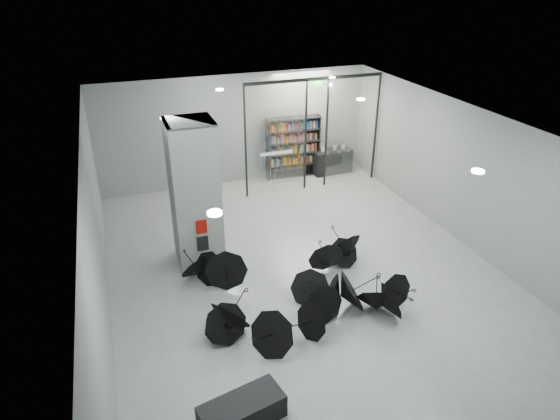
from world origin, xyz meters
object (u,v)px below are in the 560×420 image
object	(u,v)px
column	(195,194)
bookshelf	(293,147)
bench	(242,412)
shop_counter	(332,161)
umbrella_cluster	(299,294)

from	to	relation	value
column	bookshelf	world-z (taller)	column
bench	bookshelf	xyz separation A→B (m)	(5.00, 10.39, 0.91)
bench	bookshelf	world-z (taller)	bookshelf
shop_counter	umbrella_cluster	xyz separation A→B (m)	(-4.33, -7.35, -0.16)
column	bench	world-z (taller)	column
bookshelf	umbrella_cluster	distance (m)	8.13
bench	shop_counter	size ratio (longest dim) A/B	0.99
bench	umbrella_cluster	world-z (taller)	umbrella_cluster
bench	bookshelf	bearing A→B (deg)	52.65
column	bench	distance (m)	5.92
shop_counter	umbrella_cluster	size ratio (longest dim) A/B	0.29
shop_counter	bookshelf	bearing A→B (deg)	168.52
bench	shop_counter	distance (m)	12.09
bench	shop_counter	world-z (taller)	shop_counter
column	umbrella_cluster	bearing A→B (deg)	-57.12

